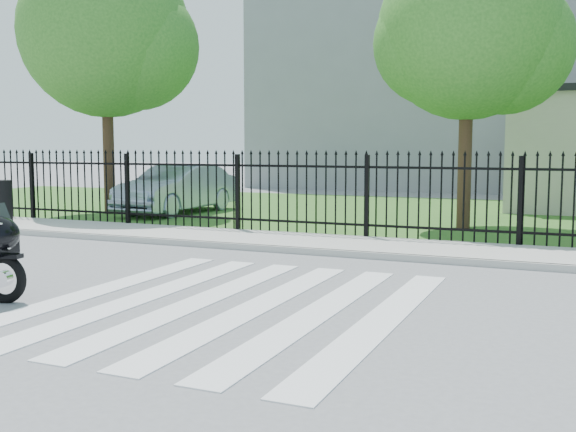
% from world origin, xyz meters
% --- Properties ---
extents(ground, '(120.00, 120.00, 0.00)m').
position_xyz_m(ground, '(0.00, 0.00, 0.00)').
color(ground, slate).
rests_on(ground, ground).
extents(crosswalk, '(5.00, 5.50, 0.01)m').
position_xyz_m(crosswalk, '(0.00, 0.00, 0.01)').
color(crosswalk, silver).
rests_on(crosswalk, ground).
extents(sidewalk, '(40.00, 2.00, 0.12)m').
position_xyz_m(sidewalk, '(0.00, 5.00, 0.06)').
color(sidewalk, '#ADAAA3').
rests_on(sidewalk, ground).
extents(curb, '(40.00, 0.12, 0.12)m').
position_xyz_m(curb, '(0.00, 4.00, 0.06)').
color(curb, '#ADAAA3').
rests_on(curb, ground).
extents(grass_strip, '(40.00, 12.00, 0.02)m').
position_xyz_m(grass_strip, '(0.00, 12.00, 0.01)').
color(grass_strip, '#2E5F20').
rests_on(grass_strip, ground).
extents(iron_fence, '(26.00, 0.04, 1.80)m').
position_xyz_m(iron_fence, '(0.00, 6.00, 0.90)').
color(iron_fence, black).
rests_on(iron_fence, ground).
extents(tree_left, '(4.80, 4.80, 7.58)m').
position_xyz_m(tree_left, '(-8.50, 8.50, 5.17)').
color(tree_left, '#382316').
rests_on(tree_left, ground).
extents(tree_mid, '(4.20, 4.20, 6.78)m').
position_xyz_m(tree_mid, '(1.50, 9.00, 4.67)').
color(tree_mid, '#382316').
rests_on(tree_mid, ground).
extents(building_tall, '(15.00, 10.00, 12.00)m').
position_xyz_m(building_tall, '(-3.00, 26.00, 6.00)').
color(building_tall, gray).
rests_on(building_tall, ground).
extents(parked_car, '(1.74, 4.40, 1.43)m').
position_xyz_m(parked_car, '(-6.76, 9.37, 0.73)').
color(parked_car, '#9AAAC2').
rests_on(parked_car, grass_strip).
extents(litter_bin, '(0.51, 0.51, 1.03)m').
position_xyz_m(litter_bin, '(-8.84, 4.84, 0.64)').
color(litter_bin, black).
rests_on(litter_bin, sidewalk).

